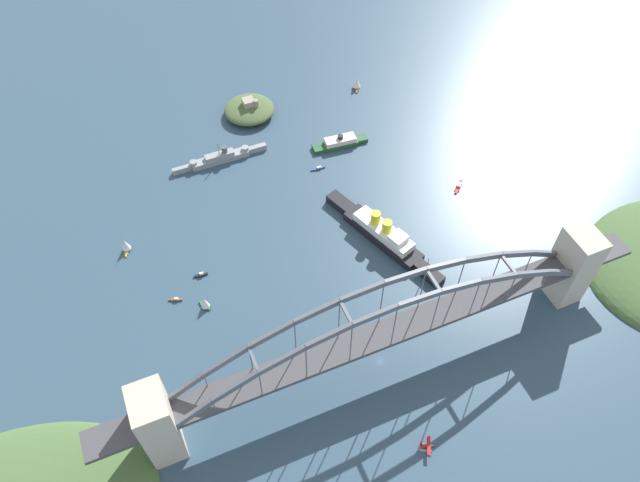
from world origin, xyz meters
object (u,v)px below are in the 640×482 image
at_px(ocean_liner, 383,234).
at_px(fort_island_mid_harbor, 249,109).
at_px(channel_marker_buoy, 300,349).
at_px(harbor_ferry_steamer, 340,142).
at_px(small_boat_0, 318,168).
at_px(seaplane_second_in_formation, 427,446).
at_px(small_boat_5, 459,186).
at_px(small_boat_1, 357,83).
at_px(small_boat_6, 176,299).
at_px(small_boat_3, 205,303).
at_px(small_boat_4, 125,245).
at_px(naval_cruiser, 221,158).
at_px(harbor_arch_bridge, 384,335).
at_px(small_boat_2, 201,275).

bearing_deg(ocean_liner, fort_island_mid_harbor, 104.18).
bearing_deg(fort_island_mid_harbor, channel_marker_buoy, -100.99).
height_order(harbor_ferry_steamer, small_boat_0, harbor_ferry_steamer).
distance_m(ocean_liner, fort_island_mid_harbor, 146.91).
distance_m(seaplane_second_in_formation, small_boat_5, 175.87).
bearing_deg(small_boat_0, small_boat_1, 48.86).
bearing_deg(small_boat_6, channel_marker_buoy, -46.91).
bearing_deg(small_boat_6, small_boat_1, 37.63).
distance_m(small_boat_3, small_boat_4, 65.63).
bearing_deg(small_boat_6, harbor_ferry_steamer, 30.63).
height_order(naval_cruiser, harbor_ferry_steamer, naval_cruiser).
relative_size(naval_cruiser, channel_marker_buoy, 23.86).
relative_size(fort_island_mid_harbor, small_boat_6, 4.84).
bearing_deg(ocean_liner, harbor_ferry_steamer, 82.99).
relative_size(harbor_arch_bridge, harbor_ferry_steamer, 7.31).
xyz_separation_m(small_boat_2, small_boat_5, (174.07, 3.28, -0.09)).
relative_size(harbor_ferry_steamer, small_boat_2, 4.79).
distance_m(ocean_liner, small_boat_0, 72.05).
relative_size(naval_cruiser, seaplane_second_in_formation, 7.35).
xyz_separation_m(fort_island_mid_harbor, small_boat_4, (-107.88, -90.36, 0.16)).
bearing_deg(small_boat_2, fort_island_mid_harbor, 60.07).
distance_m(ocean_liner, small_boat_2, 109.79).
bearing_deg(naval_cruiser, small_boat_6, -119.98).
height_order(small_boat_2, small_boat_3, small_boat_3).
distance_m(harbor_arch_bridge, small_boat_3, 102.99).
height_order(ocean_liner, fort_island_mid_harbor, ocean_liner).
bearing_deg(small_boat_2, small_boat_6, -148.23).
relative_size(ocean_liner, naval_cruiser, 1.37).
height_order(small_boat_0, small_boat_5, small_boat_5).
distance_m(small_boat_4, small_boat_6, 49.87).
height_order(small_boat_3, small_boat_5, small_boat_3).
height_order(fort_island_mid_harbor, small_boat_0, fort_island_mid_harbor).
distance_m(naval_cruiser, small_boat_0, 66.21).
distance_m(harbor_ferry_steamer, small_boat_3, 153.23).
bearing_deg(small_boat_0, small_boat_5, -33.28).
bearing_deg(fort_island_mid_harbor, small_boat_2, -119.93).
xyz_separation_m(naval_cruiser, seaplane_second_in_formation, (31.74, -226.12, -0.78)).
bearing_deg(seaplane_second_in_formation, naval_cruiser, 97.99).
bearing_deg(seaplane_second_in_formation, small_boat_0, 82.43).
height_order(ocean_liner, small_boat_5, ocean_liner).
bearing_deg(harbor_ferry_steamer, small_boat_1, 54.77).
bearing_deg(fort_island_mid_harbor, harbor_ferry_steamer, -50.11).
bearing_deg(small_boat_4, fort_island_mid_harbor, 39.95).
bearing_deg(harbor_ferry_steamer, small_boat_0, -145.29).
bearing_deg(naval_cruiser, seaplane_second_in_formation, -82.01).
bearing_deg(channel_marker_buoy, fort_island_mid_harbor, 79.01).
bearing_deg(ocean_liner, small_boat_2, 171.30).
relative_size(small_boat_5, channel_marker_buoy, 3.87).
relative_size(fort_island_mid_harbor, small_boat_1, 3.43).
height_order(harbor_arch_bridge, small_boat_3, harbor_arch_bridge).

